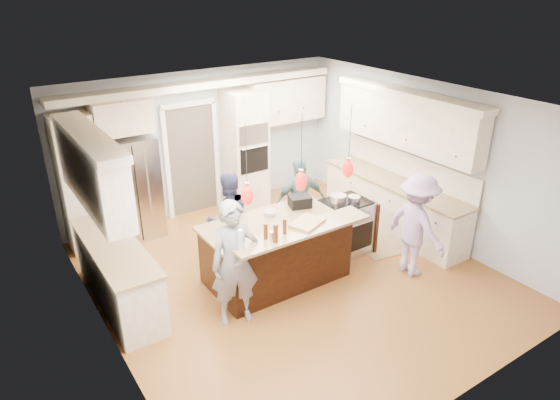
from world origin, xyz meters
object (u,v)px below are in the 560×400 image
at_px(person_bar_end, 235,264).
at_px(person_far_left, 229,219).
at_px(island_range, 345,226).
at_px(kitchen_island, 277,251).
at_px(refrigerator, 131,188).

height_order(person_bar_end, person_far_left, person_bar_end).
relative_size(island_range, person_far_left, 0.61).
distance_m(person_bar_end, person_far_left, 1.52).
relative_size(kitchen_island, person_far_left, 1.38).
bearing_deg(island_range, person_bar_end, -165.96).
distance_m(island_range, person_far_left, 1.93).
xyz_separation_m(refrigerator, person_bar_end, (0.32, -3.09, -0.03)).
height_order(refrigerator, person_far_left, refrigerator).
bearing_deg(person_bar_end, refrigerator, 109.95).
height_order(refrigerator, kitchen_island, refrigerator).
height_order(refrigerator, island_range, refrigerator).
bearing_deg(kitchen_island, island_range, 3.05).
distance_m(refrigerator, person_far_left, 1.97).
distance_m(refrigerator, island_range, 3.71).
relative_size(refrigerator, island_range, 1.96).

